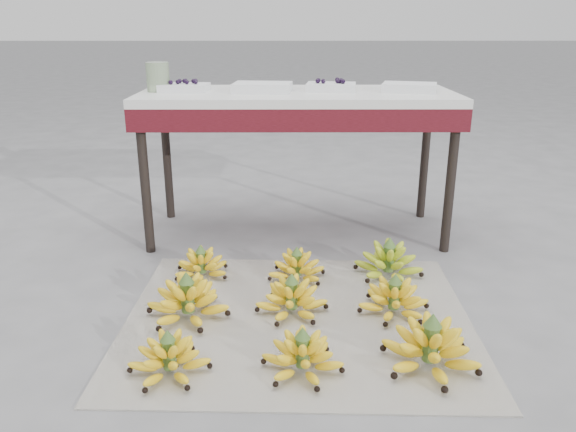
{
  "coord_description": "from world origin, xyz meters",
  "views": [
    {
      "loc": [
        0.02,
        -1.74,
        1.03
      ],
      "look_at": [
        0.03,
        0.36,
        0.3
      ],
      "focal_mm": 35.0,
      "sensor_mm": 36.0,
      "label": 1
    }
  ],
  "objects_px": {
    "newspaper_mat": "(298,319)",
    "vendor_table": "(297,109)",
    "bunch_front_left": "(169,358)",
    "tray_right": "(331,87)",
    "bunch_mid_left": "(188,302)",
    "tray_far_left": "(184,87)",
    "bunch_back_center": "(297,268)",
    "glass_jar": "(158,77)",
    "bunch_back_left": "(201,265)",
    "bunch_front_right": "(430,348)",
    "tray_far_right": "(409,87)",
    "bunch_mid_center": "(292,299)",
    "tray_left": "(262,87)",
    "bunch_front_center": "(302,356)",
    "bunch_back_right": "(388,262)",
    "bunch_mid_right": "(394,299)"
  },
  "relations": [
    {
      "from": "bunch_back_left",
      "to": "bunch_back_center",
      "type": "relative_size",
      "value": 0.94
    },
    {
      "from": "bunch_mid_right",
      "to": "tray_far_right",
      "type": "distance_m",
      "value": 1.1
    },
    {
      "from": "bunch_front_right",
      "to": "bunch_mid_right",
      "type": "distance_m",
      "value": 0.35
    },
    {
      "from": "bunch_front_left",
      "to": "bunch_back_right",
      "type": "bearing_deg",
      "value": 51.26
    },
    {
      "from": "bunch_mid_left",
      "to": "tray_far_left",
      "type": "xyz_separation_m",
      "value": [
        -0.12,
        0.89,
        0.67
      ]
    },
    {
      "from": "glass_jar",
      "to": "bunch_back_center",
      "type": "bearing_deg",
      "value": -41.23
    },
    {
      "from": "bunch_back_center",
      "to": "bunch_back_left",
      "type": "bearing_deg",
      "value": -172.42
    },
    {
      "from": "newspaper_mat",
      "to": "bunch_front_right",
      "type": "bearing_deg",
      "value": -36.73
    },
    {
      "from": "newspaper_mat",
      "to": "bunch_front_right",
      "type": "xyz_separation_m",
      "value": [
        0.41,
        -0.3,
        0.07
      ]
    },
    {
      "from": "bunch_back_center",
      "to": "glass_jar",
      "type": "distance_m",
      "value": 1.13
    },
    {
      "from": "tray_far_left",
      "to": "glass_jar",
      "type": "xyz_separation_m",
      "value": [
        -0.12,
        -0.01,
        0.05
      ]
    },
    {
      "from": "bunch_mid_left",
      "to": "tray_right",
      "type": "relative_size",
      "value": 1.56
    },
    {
      "from": "tray_right",
      "to": "newspaper_mat",
      "type": "bearing_deg",
      "value": -100.72
    },
    {
      "from": "bunch_back_left",
      "to": "tray_far_left",
      "type": "bearing_deg",
      "value": 93.92
    },
    {
      "from": "newspaper_mat",
      "to": "vendor_table",
      "type": "height_order",
      "value": "vendor_table"
    },
    {
      "from": "bunch_mid_center",
      "to": "tray_left",
      "type": "distance_m",
      "value": 1.08
    },
    {
      "from": "bunch_front_left",
      "to": "tray_right",
      "type": "relative_size",
      "value": 1.14
    },
    {
      "from": "newspaper_mat",
      "to": "vendor_table",
      "type": "relative_size",
      "value": 0.84
    },
    {
      "from": "bunch_back_right",
      "to": "glass_jar",
      "type": "distance_m",
      "value": 1.37
    },
    {
      "from": "tray_far_right",
      "to": "glass_jar",
      "type": "xyz_separation_m",
      "value": [
        -1.19,
        0.01,
        0.05
      ]
    },
    {
      "from": "bunch_mid_center",
      "to": "vendor_table",
      "type": "distance_m",
      "value": 1.03
    },
    {
      "from": "vendor_table",
      "to": "bunch_mid_center",
      "type": "bearing_deg",
      "value": -92.27
    },
    {
      "from": "bunch_front_left",
      "to": "bunch_back_left",
      "type": "relative_size",
      "value": 1.07
    },
    {
      "from": "tray_left",
      "to": "bunch_mid_right",
      "type": "bearing_deg",
      "value": -58.61
    },
    {
      "from": "tray_far_left",
      "to": "bunch_back_center",
      "type": "bearing_deg",
      "value": -47.47
    },
    {
      "from": "bunch_front_right",
      "to": "tray_far_right",
      "type": "xyz_separation_m",
      "value": [
        0.14,
        1.19,
        0.67
      ]
    },
    {
      "from": "bunch_front_right",
      "to": "glass_jar",
      "type": "bearing_deg",
      "value": 123.16
    },
    {
      "from": "tray_right",
      "to": "bunch_front_right",
      "type": "bearing_deg",
      "value": -79.23
    },
    {
      "from": "bunch_front_left",
      "to": "bunch_front_right",
      "type": "relative_size",
      "value": 0.83
    },
    {
      "from": "bunch_front_center",
      "to": "tray_right",
      "type": "bearing_deg",
      "value": 62.5
    },
    {
      "from": "tray_left",
      "to": "bunch_front_left",
      "type": "bearing_deg",
      "value": -101.61
    },
    {
      "from": "bunch_front_center",
      "to": "bunch_back_right",
      "type": "distance_m",
      "value": 0.79
    },
    {
      "from": "bunch_back_right",
      "to": "tray_right",
      "type": "relative_size",
      "value": 1.47
    },
    {
      "from": "glass_jar",
      "to": "tray_left",
      "type": "bearing_deg",
      "value": -2.79
    },
    {
      "from": "bunch_front_center",
      "to": "glass_jar",
      "type": "distance_m",
      "value": 1.57
    },
    {
      "from": "bunch_back_center",
      "to": "tray_right",
      "type": "xyz_separation_m",
      "value": [
        0.17,
        0.59,
        0.68
      ]
    },
    {
      "from": "bunch_front_center",
      "to": "tray_far_right",
      "type": "relative_size",
      "value": 1.13
    },
    {
      "from": "bunch_front_center",
      "to": "bunch_back_center",
      "type": "distance_m",
      "value": 0.66
    },
    {
      "from": "bunch_front_left",
      "to": "tray_left",
      "type": "relative_size",
      "value": 1.0
    },
    {
      "from": "bunch_front_right",
      "to": "bunch_mid_right",
      "type": "relative_size",
      "value": 1.27
    },
    {
      "from": "bunch_mid_right",
      "to": "bunch_back_right",
      "type": "distance_m",
      "value": 0.33
    },
    {
      "from": "tray_far_left",
      "to": "tray_left",
      "type": "relative_size",
      "value": 0.82
    },
    {
      "from": "bunch_mid_center",
      "to": "tray_left",
      "type": "bearing_deg",
      "value": 101.17
    },
    {
      "from": "bunch_back_right",
      "to": "tray_far_left",
      "type": "xyz_separation_m",
      "value": [
        -0.92,
        0.54,
        0.67
      ]
    },
    {
      "from": "bunch_mid_center",
      "to": "bunch_back_left",
      "type": "relative_size",
      "value": 1.01
    },
    {
      "from": "bunch_front_right",
      "to": "tray_far_left",
      "type": "bearing_deg",
      "value": 119.58
    },
    {
      "from": "bunch_mid_left",
      "to": "bunch_front_right",
      "type": "bearing_deg",
      "value": 2.86
    },
    {
      "from": "vendor_table",
      "to": "tray_right",
      "type": "distance_m",
      "value": 0.19
    },
    {
      "from": "tray_far_left",
      "to": "bunch_back_right",
      "type": "bearing_deg",
      "value": -30.45
    },
    {
      "from": "newspaper_mat",
      "to": "bunch_front_left",
      "type": "height_order",
      "value": "bunch_front_left"
    }
  ]
}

